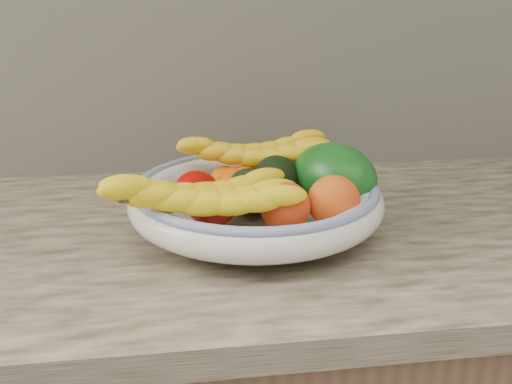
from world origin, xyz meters
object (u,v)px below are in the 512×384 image
object	(u,v)px
fruit_bowl	(256,199)
green_mango	(334,177)
banana_bunch_back	(254,157)
banana_bunch_front	(202,202)

from	to	relation	value
fruit_bowl	green_mango	world-z (taller)	green_mango
fruit_bowl	green_mango	distance (m)	0.13
green_mango	banana_bunch_back	size ratio (longest dim) A/B	0.56
banana_bunch_front	fruit_bowl	bearing A→B (deg)	37.57
fruit_bowl	banana_bunch_back	xyz separation A→B (m)	(0.01, 0.10, 0.04)
fruit_bowl	banana_bunch_front	xyz separation A→B (m)	(-0.09, -0.09, 0.03)
green_mango	banana_bunch_front	distance (m)	0.23
fruit_bowl	banana_bunch_front	world-z (taller)	banana_bunch_front
green_mango	banana_bunch_front	bearing A→B (deg)	169.88
green_mango	banana_bunch_front	world-z (taller)	green_mango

